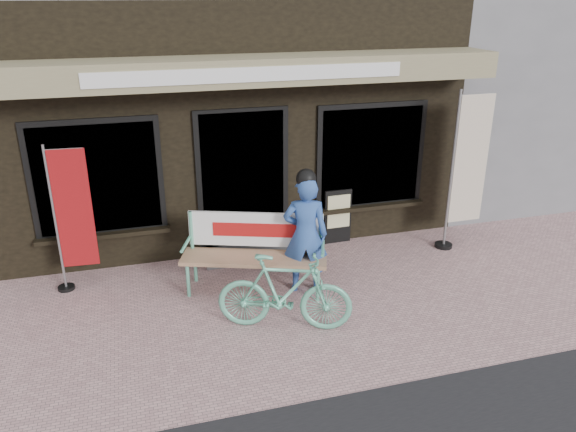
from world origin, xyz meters
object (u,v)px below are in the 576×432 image
object	(u,v)px
bench	(255,246)
nobori_cream	(466,168)
person	(305,233)
bicycle	(285,293)
nobori_red	(71,217)
menu_stand	(337,216)

from	to	relation	value
bench	nobori_cream	distance (m)	3.43
person	bicycle	distance (m)	1.02
nobori_red	nobori_cream	size ratio (longest dim) A/B	0.82
bicycle	nobori_cream	world-z (taller)	nobori_cream
bench	menu_stand	size ratio (longest dim) A/B	2.22
person	bicycle	xyz separation A→B (m)	(-0.51, -0.82, -0.35)
nobori_cream	menu_stand	distance (m)	2.05
nobori_cream	menu_stand	world-z (taller)	nobori_cream
person	nobori_red	bearing A→B (deg)	-179.67
nobori_red	nobori_cream	xyz separation A→B (m)	(5.59, -0.18, 0.23)
menu_stand	nobori_cream	bearing A→B (deg)	-21.47
bench	nobori_red	size ratio (longest dim) A/B	0.97
nobori_cream	menu_stand	xyz separation A→B (m)	(-1.78, 0.64, -0.81)
person	nobori_cream	world-z (taller)	nobori_cream
person	bench	bearing A→B (deg)	175.47
bench	bicycle	distance (m)	1.07
nobori_red	menu_stand	bearing A→B (deg)	10.42
bicycle	menu_stand	distance (m)	2.58
nobori_red	nobori_cream	bearing A→B (deg)	1.72
person	menu_stand	xyz separation A→B (m)	(0.95, 1.32, -0.38)
bicycle	nobori_cream	distance (m)	3.64
nobori_cream	bench	bearing A→B (deg)	-173.39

